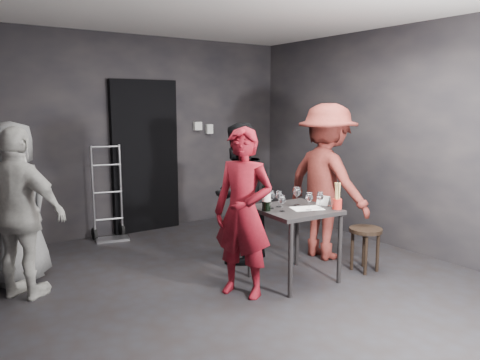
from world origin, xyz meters
TOP-DOWN VIEW (x-y plane):
  - floor at (0.00, 0.00)m, footprint 4.50×5.00m
  - ceiling at (0.00, 0.00)m, footprint 4.50×5.00m
  - wall_back at (0.00, 2.50)m, footprint 4.50×0.04m
  - wall_right at (2.25, 0.00)m, footprint 0.04×5.00m
  - doorway at (0.00, 2.44)m, footprint 0.95×0.10m
  - wallbox_upper at (0.85, 2.45)m, footprint 0.12×0.06m
  - wallbox_lower at (1.05, 2.45)m, footprint 0.10×0.06m
  - hand_truck at (-0.59, 2.29)m, footprint 0.42×0.35m
  - tasting_table at (0.45, -0.21)m, footprint 0.72×0.72m
  - stool at (1.25, -0.44)m, footprint 0.35×0.35m
  - server_red at (-0.18, -0.21)m, footprint 0.64×0.72m
  - woman_black at (0.32, 0.59)m, footprint 0.91×0.72m
  - man_maroon at (1.25, 0.15)m, footprint 0.69×1.39m
  - bystander_cream at (-1.88, 0.87)m, footprint 0.99×1.05m
  - bystander_grey at (-1.86, 1.33)m, footprint 0.96×0.84m
  - tasting_mat at (0.53, -0.30)m, footprint 0.35×0.29m
  - wine_glass_a at (0.25, -0.25)m, footprint 0.09×0.09m
  - wine_glass_b at (0.24, -0.10)m, footprint 0.10×0.10m
  - wine_glass_c at (0.35, -0.08)m, footprint 0.08×0.08m
  - wine_glass_d at (0.50, -0.37)m, footprint 0.10×0.10m
  - wine_glass_e at (0.64, -0.37)m, footprint 0.07×0.07m
  - wine_glass_f at (0.56, -0.12)m, footprint 0.09×0.09m
  - wine_bottle at (0.14, -0.14)m, footprint 0.08×0.08m
  - breadstick_cup at (0.76, -0.48)m, footprint 0.09×0.09m
  - reserved_card at (0.76, -0.28)m, footprint 0.11×0.15m

SIDE VIEW (x-z plane):
  - floor at x=0.00m, z-range -0.01..0.01m
  - hand_truck at x=-0.59m, z-range -0.40..0.85m
  - stool at x=1.25m, z-range 0.14..0.61m
  - tasting_table at x=0.45m, z-range 0.28..1.03m
  - tasting_mat at x=0.53m, z-range 0.75..0.75m
  - reserved_card at x=0.76m, z-range 0.75..0.85m
  - woman_black at x=0.32m, z-range 0.00..1.64m
  - server_red at x=-0.18m, z-range 0.00..1.65m
  - bystander_cream at x=-1.88m, z-range 0.00..1.68m
  - wine_glass_a at x=0.25m, z-range 0.75..0.93m
  - wine_glass_c at x=0.35m, z-range 0.75..0.93m
  - wine_glass_e at x=0.64m, z-range 0.75..0.93m
  - wine_glass_d at x=0.50m, z-range 0.75..0.95m
  - wine_glass_b at x=0.24m, z-range 0.75..0.95m
  - wine_glass_f at x=0.56m, z-range 0.75..0.96m
  - bystander_grey at x=-1.86m, z-range 0.00..1.73m
  - breadstick_cup at x=0.76m, z-range 0.74..1.02m
  - wine_bottle at x=0.14m, z-range 0.71..1.05m
  - doorway at x=0.00m, z-range 0.00..2.10m
  - man_maroon at x=1.25m, z-range 0.00..2.11m
  - wall_back at x=0.00m, z-range 0.00..2.70m
  - wall_right at x=2.25m, z-range 0.00..2.70m
  - wallbox_lower at x=1.05m, z-range 1.33..1.47m
  - wallbox_upper at x=0.85m, z-range 1.39..1.51m
  - ceiling at x=0.00m, z-range 2.69..2.71m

